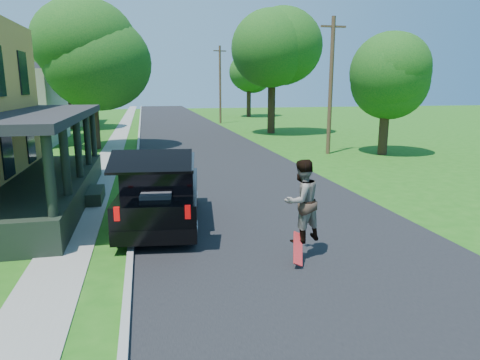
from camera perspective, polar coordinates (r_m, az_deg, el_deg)
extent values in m
plane|color=#1B5811|center=(10.52, 8.45, -9.64)|extent=(140.00, 140.00, 0.00)
cube|color=black|center=(29.56, -5.51, 4.71)|extent=(8.00, 120.00, 0.02)
cube|color=gray|center=(29.34, -13.40, 4.37)|extent=(0.15, 120.00, 0.12)
cube|color=gray|center=(29.41, -16.43, 4.22)|extent=(1.30, 120.00, 0.03)
cube|color=black|center=(15.80, -23.98, -1.39)|extent=(2.40, 10.00, 0.90)
cube|color=black|center=(15.44, -24.81, 7.85)|extent=(2.60, 10.30, 0.25)
cube|color=#A7A694|center=(50.09, -24.35, 9.68)|extent=(8.00, 8.00, 5.00)
pyramid|color=black|center=(50.18, -24.84, 15.03)|extent=(12.78, 12.78, 2.20)
cube|color=black|center=(12.54, -10.40, -2.64)|extent=(2.61, 5.05, 0.93)
cube|color=black|center=(12.53, -10.47, 0.86)|extent=(2.22, 3.20, 0.60)
cube|color=black|center=(12.47, -10.53, 2.34)|extent=(2.28, 3.30, 0.09)
cube|color=black|center=(9.91, -11.86, 2.43)|extent=(1.98, 1.23, 0.42)
cube|color=#313136|center=(11.06, -11.08, -2.93)|extent=(0.84, 0.75, 0.49)
cube|color=white|center=(12.55, -14.25, 2.69)|extent=(0.39, 2.65, 0.07)
cube|color=white|center=(12.40, -6.81, 2.88)|extent=(0.39, 2.65, 0.07)
cube|color=#990505|center=(10.28, -16.10, -4.37)|extent=(0.14, 0.08, 0.33)
cube|color=#990505|center=(10.10, -6.98, -4.26)|extent=(0.14, 0.08, 0.33)
cylinder|color=black|center=(14.26, -13.37, -2.36)|extent=(0.35, 0.77, 0.75)
cylinder|color=black|center=(14.12, -6.24, -2.24)|extent=(0.35, 0.77, 0.75)
cylinder|color=black|center=(11.24, -15.53, -6.48)|extent=(0.35, 0.77, 0.75)
cylinder|color=black|center=(11.06, -6.42, -6.39)|extent=(0.35, 0.77, 0.75)
imported|color=black|center=(9.82, 8.20, -2.78)|extent=(1.13, 1.01, 1.91)
cube|color=#A10D0F|center=(9.75, 7.73, -9.03)|extent=(0.43, 0.67, 0.61)
cylinder|color=black|center=(28.91, -18.88, 7.55)|extent=(0.66, 0.66, 3.63)
sphere|color=#30691C|center=(28.88, -19.42, 15.04)|extent=(6.22, 6.22, 5.91)
sphere|color=#30691C|center=(28.63, -18.72, 17.76)|extent=(5.39, 5.39, 5.12)
sphere|color=#30691C|center=(29.40, -20.60, 16.18)|extent=(5.53, 5.53, 5.25)
cylinder|color=black|center=(43.40, -21.95, 8.81)|extent=(0.68, 0.68, 3.76)
sphere|color=#30691C|center=(43.40, -22.38, 13.99)|extent=(6.62, 6.62, 6.18)
sphere|color=#30691C|center=(43.10, -21.95, 15.87)|extent=(5.73, 5.73, 5.36)
sphere|color=#30691C|center=(43.93, -23.16, 14.80)|extent=(5.88, 5.88, 5.49)
cylinder|color=black|center=(26.39, 18.60, 6.23)|extent=(0.64, 0.64, 2.77)
sphere|color=#30691C|center=(26.27, 19.03, 12.40)|extent=(5.22, 5.22, 4.36)
sphere|color=#30691C|center=(26.15, 20.21, 14.45)|extent=(4.52, 4.52, 3.78)
sphere|color=#30691C|center=(26.50, 17.83, 13.52)|extent=(4.64, 4.64, 3.87)
cylinder|color=black|center=(36.81, 4.21, 9.77)|extent=(0.69, 0.69, 4.52)
sphere|color=#30691C|center=(36.86, 4.32, 16.38)|extent=(6.52, 6.52, 5.96)
sphere|color=#30691C|center=(36.84, 5.25, 18.44)|extent=(5.65, 5.65, 5.17)
sphere|color=#30691C|center=(37.12, 3.21, 17.39)|extent=(5.79, 5.79, 5.30)
cylinder|color=black|center=(56.90, 1.17, 10.07)|extent=(0.71, 0.71, 3.25)
sphere|color=#30691C|center=(56.86, 1.19, 13.40)|extent=(6.44, 6.44, 5.05)
sphere|color=#30691C|center=(56.86, 1.71, 14.53)|extent=(5.58, 5.58, 4.38)
sphere|color=#30691C|center=(56.94, 0.53, 13.97)|extent=(5.72, 5.72, 4.49)
cylinder|color=#402F1E|center=(25.72, 12.00, 12.02)|extent=(0.24, 0.24, 7.75)
cube|color=#402F1E|center=(25.93, 12.34, 19.37)|extent=(1.49, 0.13, 0.11)
cylinder|color=#402F1E|center=(46.72, -2.67, 12.53)|extent=(0.28, 0.28, 8.10)
cube|color=#402F1E|center=(46.86, -2.71, 16.82)|extent=(1.43, 0.43, 0.11)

